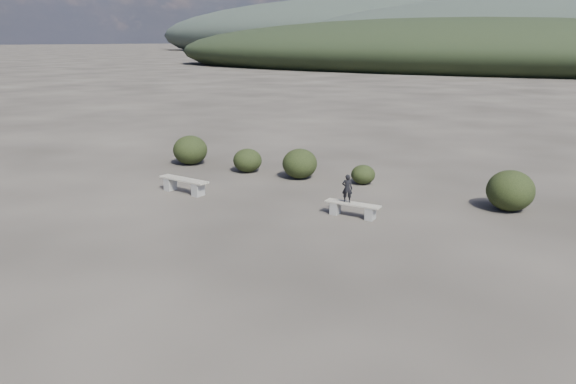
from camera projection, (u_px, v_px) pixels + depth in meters
The scene contains 9 objects.
ground at pixel (183, 271), 12.43m from camera, with size 1200.00×1200.00×0.00m, color #2A2621.
bench_left at pixel (184, 184), 18.74m from camera, with size 1.96×0.49×0.49m.
bench_right at pixel (353, 208), 16.21m from camera, with size 1.66×0.42×0.41m.
seated_person at pixel (347, 188), 16.15m from camera, with size 0.30×0.20×0.83m, color black.
shrub_a at pixel (247, 160), 21.70m from camera, with size 1.11×1.11×0.91m, color black.
shrub_b at pixel (300, 164), 20.67m from camera, with size 1.29×1.29×1.10m, color black.
shrub_c at pixel (363, 174), 19.90m from camera, with size 0.86×0.86×0.68m, color black.
shrub_d at pixel (510, 191), 16.73m from camera, with size 1.40×1.40×1.23m, color black.
shrub_f at pixel (190, 150), 23.01m from camera, with size 1.40×1.40×1.19m, color black.
Camera 1 is at (8.16, -8.48, 4.95)m, focal length 35.00 mm.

